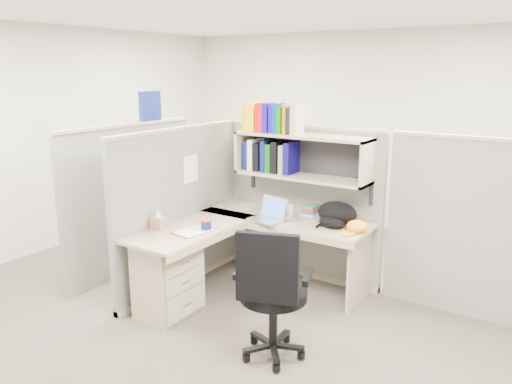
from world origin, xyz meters
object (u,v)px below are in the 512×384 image
Objects in this scene: desk at (200,262)px; snack_canister at (206,224)px; backpack at (335,214)px; task_chair at (272,314)px; laptop at (266,209)px.

snack_canister is (-0.00, 0.10, 0.34)m from desk.
backpack is 1.34m from task_chair.
laptop is 0.84× the size of backpack.
task_chair reaches higher than laptop.
backpack is (0.95, 0.85, 0.41)m from desk.
backpack is 0.36× the size of task_chair.
laptop is 0.63m from snack_canister.
task_chair is at bearing -76.21° from backpack.
task_chair reaches higher than snack_canister.
snack_canister is at bearing -109.47° from laptop.
laptop is at bearing -150.85° from backpack.
task_chair is (1.03, -0.50, -0.40)m from snack_canister.
task_chair is (0.71, -1.03, -0.46)m from laptop.
snack_canister reaches higher than desk.
backpack is (0.63, 0.22, -0.00)m from laptop.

